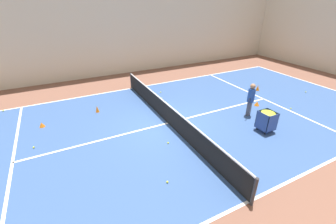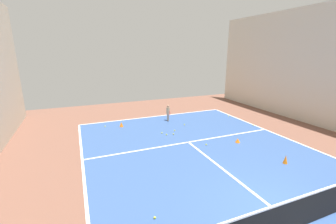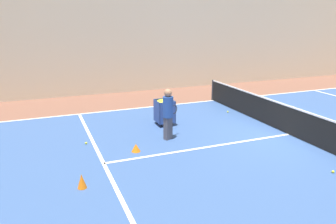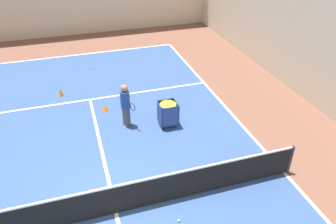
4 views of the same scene
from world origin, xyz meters
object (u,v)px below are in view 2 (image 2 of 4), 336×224
(player_near_baseline, at_px, (168,112))
(training_cone_1, at_px, (121,124))
(training_cone_0, at_px, (286,159))
(tennis_net, at_px, (301,211))

(player_near_baseline, height_order, training_cone_1, player_near_baseline)
(player_near_baseline, xyz_separation_m, training_cone_0, (-2.18, 7.25, -0.43))
(tennis_net, relative_size, training_cone_0, 29.81)
(player_near_baseline, relative_size, training_cone_1, 3.60)
(tennis_net, bearing_deg, player_near_baseline, -92.59)
(tennis_net, xyz_separation_m, training_cone_1, (2.65, -9.85, -0.35))
(player_near_baseline, bearing_deg, training_cone_0, 27.72)
(tennis_net, bearing_deg, training_cone_0, -134.65)
(training_cone_0, bearing_deg, training_cone_1, -53.69)
(player_near_baseline, bearing_deg, tennis_net, 8.37)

